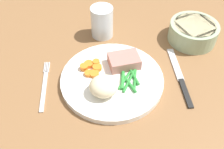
% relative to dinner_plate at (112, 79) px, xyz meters
% --- Properties ---
extents(dining_table, '(1.20, 0.90, 0.02)m').
position_rel_dinner_plate_xyz_m(dining_table, '(0.02, -0.02, -0.02)').
color(dining_table, brown).
rests_on(dining_table, ground).
extents(dinner_plate, '(0.26, 0.26, 0.02)m').
position_rel_dinner_plate_xyz_m(dinner_plate, '(0.00, 0.00, 0.00)').
color(dinner_plate, white).
rests_on(dinner_plate, dining_table).
extents(meat_portion, '(0.09, 0.07, 0.03)m').
position_rel_dinner_plate_xyz_m(meat_portion, '(0.03, 0.04, 0.02)').
color(meat_portion, '#B2756B').
rests_on(meat_portion, dinner_plate).
extents(mashed_potatoes, '(0.07, 0.06, 0.04)m').
position_rel_dinner_plate_xyz_m(mashed_potatoes, '(-0.02, -0.05, 0.03)').
color(mashed_potatoes, beige).
rests_on(mashed_potatoes, dinner_plate).
extents(carrot_slices, '(0.06, 0.06, 0.01)m').
position_rel_dinner_plate_xyz_m(carrot_slices, '(-0.05, 0.03, 0.01)').
color(carrot_slices, orange).
rests_on(carrot_slices, dinner_plate).
extents(green_beans, '(0.06, 0.08, 0.01)m').
position_rel_dinner_plate_xyz_m(green_beans, '(0.04, -0.02, 0.01)').
color(green_beans, '#2D8C38').
rests_on(green_beans, dinner_plate).
extents(fork, '(0.01, 0.17, 0.00)m').
position_rel_dinner_plate_xyz_m(fork, '(-0.17, -0.00, -0.01)').
color(fork, silver).
rests_on(fork, dining_table).
extents(knife, '(0.02, 0.20, 0.01)m').
position_rel_dinner_plate_xyz_m(knife, '(0.18, -0.00, -0.01)').
color(knife, black).
rests_on(knife, dining_table).
extents(water_glass, '(0.06, 0.06, 0.09)m').
position_rel_dinner_plate_xyz_m(water_glass, '(-0.01, 0.19, 0.03)').
color(water_glass, silver).
rests_on(water_glass, dining_table).
extents(salad_bowl, '(0.14, 0.14, 0.05)m').
position_rel_dinner_plate_xyz_m(salad_bowl, '(0.25, 0.15, 0.02)').
color(salad_bowl, '#99B28C').
rests_on(salad_bowl, dining_table).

